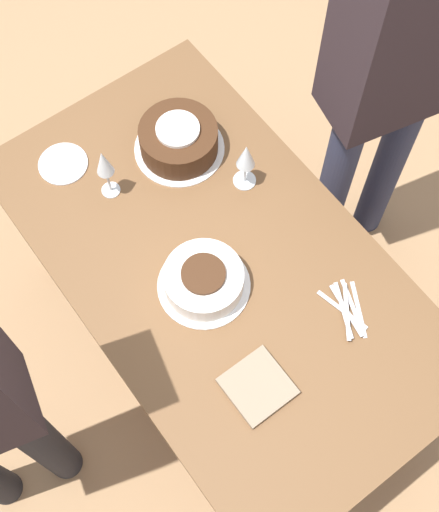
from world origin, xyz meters
The scene contains 10 objects.
ground_plane centered at (0.00, 0.00, 0.00)m, with size 12.00×12.00×0.00m, color #A87F56.
dining_table centered at (0.00, 0.00, 0.61)m, with size 1.47×0.82×0.72m.
cake_center_white centered at (-0.03, 0.08, 0.77)m, with size 0.27×0.27×0.09m.
cake_front_chocolate centered at (0.39, -0.13, 0.78)m, with size 0.28×0.28×0.11m.
wine_glass_near centered at (0.39, 0.12, 0.87)m, with size 0.06×0.06×0.21m.
wine_glass_far centered at (0.18, -0.23, 0.85)m, with size 0.07×0.07×0.19m.
dessert_plate_right centered at (0.56, 0.19, 0.73)m, with size 0.15×0.15×0.01m.
fork_pile centered at (-0.33, -0.20, 0.73)m, with size 0.19×0.14×0.02m.
napkin_stack centered at (-0.35, 0.14, 0.73)m, with size 0.16×0.16×0.02m.
person_cutting centered at (0.09, -0.69, 1.08)m, with size 0.30×0.44×1.77m.
Camera 1 is at (-0.68, 0.51, 2.59)m, focal length 50.00 mm.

